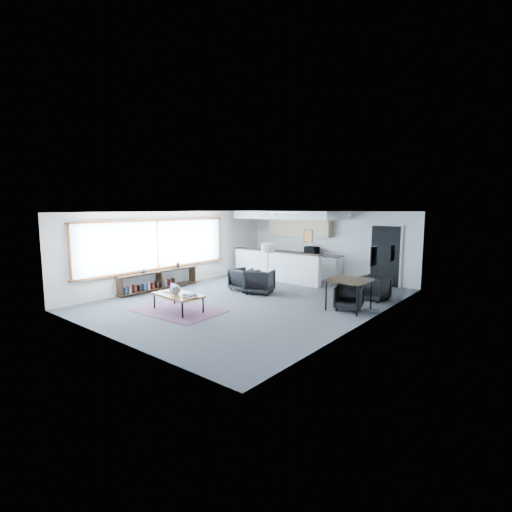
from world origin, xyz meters
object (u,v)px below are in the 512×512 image
Objects in this scene: book_stack at (190,295)px; dining_table at (349,282)px; armchair_left at (244,278)px; armchair_right at (260,280)px; dining_chair_far at (374,289)px; floor_lamp at (268,250)px; microwave at (312,249)px; dining_chair_near at (349,298)px; coffee_table at (178,295)px; ceramic_pot at (176,290)px; laptop at (172,289)px.

book_stack is 4.21m from dining_table.
armchair_right is (0.66, 0.00, 0.02)m from armchair_left.
floor_lamp is at bearing 26.41° from dining_chair_far.
floor_lamp reaches higher than microwave.
dining_table reaches higher than armchair_left.
coffee_table is at bearing -155.37° from dining_chair_near.
armchair_right is (0.41, 3.03, -0.15)m from ceramic_pot.
coffee_table is at bearing 62.41° from armchair_right.
armchair_left is (0.06, 2.93, -0.12)m from laptop.
microwave is (0.26, 6.45, 0.53)m from ceramic_pot.
armchair_right is 3.09m from dining_table.
ceramic_pot is (-0.03, -0.04, 0.15)m from coffee_table.
dining_chair_near is at bearing 78.66° from dining_table.
dining_table is 1.58m from dining_chair_far.
book_stack is at bearing 3.52° from coffee_table.
laptop is 0.56× the size of dining_chair_near.
microwave is (-3.31, 1.92, 0.77)m from dining_chair_far.
ceramic_pot is 0.36× the size of dining_chair_far.
ceramic_pot is 3.04m from armchair_left.
dining_chair_far is at bearing 19.65° from floor_lamp.
dining_chair_near is (3.45, 2.98, -0.11)m from coffee_table.
dining_chair_far reaches higher than dining_chair_near.
microwave is (-3.22, 3.43, 0.79)m from dining_chair_near.
dining_chair_near is (0.00, 0.01, -0.45)m from dining_table.
ceramic_pot is 0.15× the size of floor_lamp.
ceramic_pot reaches higher than laptop.
ceramic_pot is (0.32, -0.10, 0.06)m from laptop.
dining_chair_far reaches higher than coffee_table.
coffee_table is at bearing 102.93° from armchair_left.
microwave is (0.51, 3.42, 0.70)m from armchair_left.
coffee_table is 0.16m from ceramic_pot.
coffee_table is 0.37m from laptop.
dining_chair_far is (3.54, 4.49, -0.09)m from coffee_table.
ceramic_pot is 5.77m from dining_chair_far.
floor_lamp reaches higher than ceramic_pot.
ceramic_pot is at bearing 58.45° from dining_chair_far.
dining_chair_far is at bearing 86.55° from dining_table.
ceramic_pot reaches higher than dining_chair_near.
book_stack is 0.58× the size of dining_chair_near.
dining_table is (2.97, 2.97, 0.26)m from book_stack.
book_stack is at bearing -151.05° from dining_chair_near.
armchair_left reaches higher than ceramic_pot.
ceramic_pot is at bearing -155.29° from dining_chair_near.
dining_chair_far is at bearing -23.81° from microwave.
ceramic_pot is at bearing -127.40° from coffee_table.
floor_lamp is (-0.06, 3.38, 0.88)m from book_stack.
dining_table is (3.80, 2.90, 0.24)m from laptop.
armchair_right is 0.85× the size of dining_table.
dining_chair_far is (0.09, 1.50, 0.02)m from dining_chair_near.
laptop reaches higher than book_stack.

